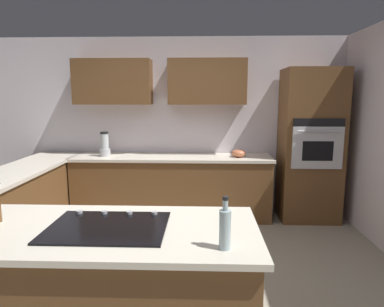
{
  "coord_description": "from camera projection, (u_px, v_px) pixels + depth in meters",
  "views": [
    {
      "loc": [
        -0.36,
        3.0,
        1.74
      ],
      "look_at": [
        -0.21,
        -1.11,
        1.04
      ],
      "focal_mm": 31.44,
      "sensor_mm": 36.0,
      "label": 1
    }
  ],
  "objects": [
    {
      "name": "ground_plane",
      "position": [
        166.0,
        278.0,
        3.26
      ],
      "size": [
        14.0,
        14.0,
        0.0
      ],
      "primitive_type": "plane",
      "color": "#9E937F"
    },
    {
      "name": "wall_back",
      "position": [
        176.0,
        116.0,
        5.04
      ],
      "size": [
        6.0,
        0.44,
        2.6
      ],
      "color": "silver",
      "rests_on": "ground"
    },
    {
      "name": "lower_cabinets_back",
      "position": [
        172.0,
        188.0,
        4.89
      ],
      "size": [
        2.8,
        0.6,
        0.86
      ],
      "primitive_type": "cube",
      "color": "brown",
      "rests_on": "ground"
    },
    {
      "name": "countertop_back",
      "position": [
        172.0,
        157.0,
        4.81
      ],
      "size": [
        2.84,
        0.64,
        0.04
      ],
      "primitive_type": "cube",
      "color": "silver",
      "rests_on": "lower_cabinets_back"
    },
    {
      "name": "lower_cabinets_side",
      "position": [
        11.0,
        214.0,
        3.79
      ],
      "size": [
        0.6,
        2.9,
        0.86
      ],
      "primitive_type": "cube",
      "color": "brown",
      "rests_on": "ground"
    },
    {
      "name": "countertop_side",
      "position": [
        7.0,
        175.0,
        3.72
      ],
      "size": [
        0.64,
        2.94,
        0.04
      ],
      "primitive_type": "cube",
      "color": "silver",
      "rests_on": "lower_cabinets_side"
    },
    {
      "name": "island_base",
      "position": [
        111.0,
        294.0,
        2.25
      ],
      "size": [
        1.88,
        0.82,
        0.86
      ],
      "primitive_type": "cube",
      "color": "brown",
      "rests_on": "ground"
    },
    {
      "name": "island_top",
      "position": [
        108.0,
        231.0,
        2.18
      ],
      "size": [
        1.96,
        0.9,
        0.04
      ],
      "primitive_type": "cube",
      "color": "silver",
      "rests_on": "island_base"
    },
    {
      "name": "wall_oven",
      "position": [
        310.0,
        146.0,
        4.71
      ],
      "size": [
        0.8,
        0.66,
        2.12
      ],
      "color": "brown",
      "rests_on": "ground"
    },
    {
      "name": "cooktop",
      "position": [
        108.0,
        227.0,
        2.18
      ],
      "size": [
        0.76,
        0.56,
        0.03
      ],
      "color": "black",
      "rests_on": "island_top"
    },
    {
      "name": "blender",
      "position": [
        105.0,
        146.0,
        4.77
      ],
      "size": [
        0.15,
        0.15,
        0.35
      ],
      "color": "silver",
      "rests_on": "countertop_back"
    },
    {
      "name": "mixing_bowl",
      "position": [
        239.0,
        153.0,
        4.72
      ],
      "size": [
        0.2,
        0.2,
        0.11
      ],
      "primitive_type": "ellipsoid",
      "color": "#CC724C",
      "rests_on": "countertop_back"
    },
    {
      "name": "second_bottle",
      "position": [
        225.0,
        228.0,
        1.85
      ],
      "size": [
        0.07,
        0.07,
        0.3
      ],
      "color": "silver",
      "rests_on": "island_top"
    }
  ]
}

